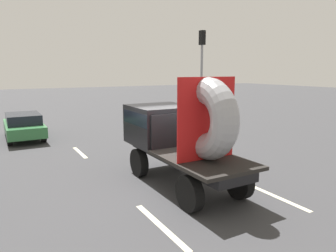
% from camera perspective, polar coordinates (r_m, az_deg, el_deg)
% --- Properties ---
extents(ground_plane, '(120.00, 120.00, 0.00)m').
position_cam_1_polar(ground_plane, '(10.34, 0.65, -10.39)').
color(ground_plane, '#38383A').
extents(flatbed_truck, '(2.02, 5.11, 3.47)m').
position_cam_1_polar(flatbed_truck, '(9.95, 1.75, -0.81)').
color(flatbed_truck, black).
rests_on(flatbed_truck, ground_plane).
extents(distant_sedan, '(1.81, 4.22, 1.38)m').
position_cam_1_polar(distant_sedan, '(18.30, -25.01, 0.11)').
color(distant_sedan, black).
rests_on(distant_sedan, ground_plane).
extents(traffic_light, '(0.42, 0.36, 6.16)m').
position_cam_1_polar(traffic_light, '(20.71, 6.23, 11.11)').
color(traffic_light, gray).
rests_on(traffic_light, ground_plane).
extents(lane_dash_left_near, '(0.16, 2.52, 0.01)m').
position_cam_1_polar(lane_dash_left_near, '(7.72, -1.37, -17.86)').
color(lane_dash_left_near, beige).
rests_on(lane_dash_left_near, ground_plane).
extents(lane_dash_left_far, '(0.16, 2.11, 0.01)m').
position_cam_1_polar(lane_dash_left_far, '(14.51, -15.90, -4.71)').
color(lane_dash_left_far, beige).
rests_on(lane_dash_left_far, ground_plane).
extents(lane_dash_right_near, '(0.16, 2.37, 0.01)m').
position_cam_1_polar(lane_dash_right_near, '(9.81, 19.16, -12.12)').
color(lane_dash_right_near, beige).
rests_on(lane_dash_right_near, ground_plane).
extents(lane_dash_right_far, '(0.16, 2.72, 0.01)m').
position_cam_1_polar(lane_dash_right_far, '(16.32, -3.55, -2.70)').
color(lane_dash_right_far, beige).
rests_on(lane_dash_right_far, ground_plane).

